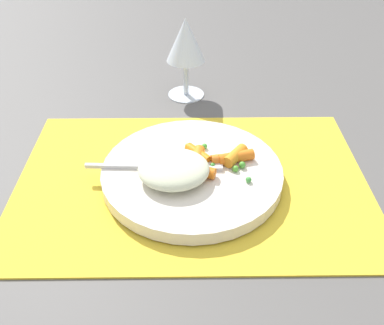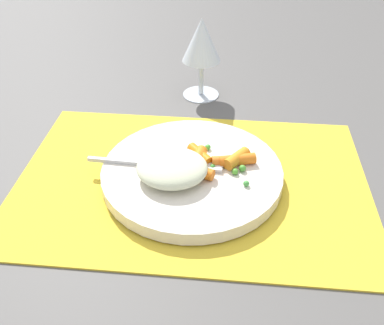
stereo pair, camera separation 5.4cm
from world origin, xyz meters
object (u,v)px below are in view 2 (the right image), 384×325
(plate, at_px, (192,173))
(fork, at_px, (169,164))
(wine_glass, at_px, (202,43))
(rice_mound, at_px, (172,168))
(carrot_portion, at_px, (217,160))

(plate, xyz_separation_m, fork, (-0.03, 0.00, 0.01))
(fork, bearing_deg, wine_glass, 84.48)
(rice_mound, height_order, carrot_portion, rice_mound)
(rice_mound, bearing_deg, fork, 109.64)
(plate, distance_m, fork, 0.04)
(rice_mound, distance_m, wine_glass, 0.30)
(fork, height_order, wine_glass, wine_glass)
(wine_glass, bearing_deg, carrot_portion, -80.18)
(carrot_portion, bearing_deg, plate, -162.72)
(plate, distance_m, carrot_portion, 0.04)
(fork, distance_m, wine_glass, 0.28)
(plate, xyz_separation_m, rice_mound, (-0.03, -0.02, 0.03))
(plate, bearing_deg, fork, 177.39)
(plate, height_order, fork, fork)
(rice_mound, xyz_separation_m, fork, (-0.01, 0.02, -0.01))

